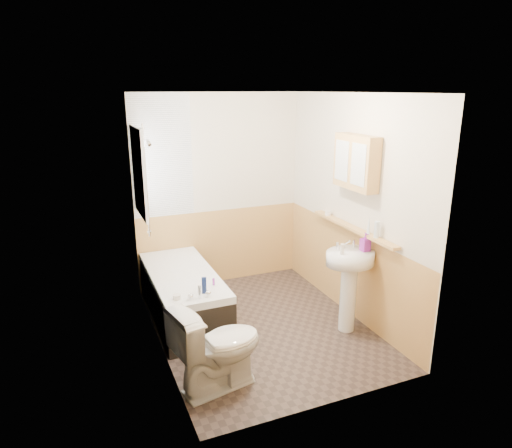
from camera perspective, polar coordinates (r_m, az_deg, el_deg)
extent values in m
plane|color=#312622|center=(5.19, 0.65, -12.72)|extent=(2.80, 2.80, 0.00)
plane|color=white|center=(4.52, 0.76, 16.10)|extent=(2.80, 2.80, 0.00)
cube|color=beige|center=(5.98, -4.66, 4.10)|extent=(2.20, 0.02, 2.50)
cube|color=beige|center=(3.52, 9.85, -5.13)|extent=(2.20, 0.02, 2.50)
cube|color=beige|center=(4.40, -12.70, -0.85)|extent=(0.02, 2.80, 2.50)
cube|color=beige|center=(5.23, 11.96, 1.95)|extent=(0.02, 2.80, 2.50)
cube|color=tan|center=(5.45, 11.30, -5.72)|extent=(0.01, 2.80, 1.00)
cube|color=tan|center=(3.87, 9.11, -15.39)|extent=(2.20, 0.01, 1.00)
cube|color=tan|center=(6.17, -4.43, -2.76)|extent=(2.20, 0.01, 1.00)
cube|color=white|center=(4.40, -12.41, -0.82)|extent=(0.01, 2.80, 2.50)
cube|color=white|center=(5.70, -11.72, 8.29)|extent=(0.75, 0.01, 1.50)
cube|color=white|center=(5.23, -14.38, 6.29)|extent=(0.03, 0.79, 0.99)
cube|color=white|center=(5.23, -14.25, 6.30)|extent=(0.01, 0.70, 0.90)
cube|color=white|center=(5.23, -14.24, 6.30)|extent=(0.01, 0.04, 0.90)
cube|color=black|center=(5.35, -9.06, -9.12)|extent=(0.70, 1.63, 0.47)
cube|color=white|center=(5.24, -9.20, -6.41)|extent=(0.70, 1.63, 0.08)
cube|color=white|center=(5.24, -9.19, -6.51)|extent=(0.56, 1.49, 0.04)
cylinder|color=silver|center=(4.56, -7.09, -8.43)|extent=(0.04, 0.04, 0.14)
sphere|color=silver|center=(4.55, -8.18, -8.94)|extent=(0.06, 0.06, 0.06)
sphere|color=silver|center=(4.59, -5.98, -8.60)|extent=(0.06, 0.06, 0.06)
cylinder|color=silver|center=(4.92, -13.58, 5.15)|extent=(0.02, 0.02, 1.20)
cylinder|color=silver|center=(5.06, -13.17, -0.97)|extent=(0.04, 0.04, 0.02)
cylinder|color=silver|center=(4.85, -14.03, 11.53)|extent=(0.04, 0.04, 0.02)
cylinder|color=silver|center=(4.87, -13.32, 9.82)|extent=(0.07, 0.08, 0.09)
imported|color=white|center=(4.09, -4.76, -15.06)|extent=(0.88, 0.60, 0.79)
cylinder|color=white|center=(5.07, 11.40, -9.14)|extent=(0.17, 0.17, 0.73)
ellipsoid|color=white|center=(4.89, 11.71, -4.18)|extent=(0.53, 0.43, 0.14)
cylinder|color=silver|center=(4.87, 10.13, -2.74)|extent=(0.03, 0.03, 0.08)
cylinder|color=silver|center=(4.98, 12.10, -2.42)|extent=(0.03, 0.03, 0.08)
cylinder|color=silver|center=(4.90, 11.28, -2.32)|extent=(0.02, 0.11, 0.09)
cube|color=tan|center=(5.14, 11.97, -0.48)|extent=(0.10, 1.50, 0.03)
cube|color=tan|center=(4.94, 12.41, 7.56)|extent=(0.15, 0.63, 0.57)
cube|color=silver|center=(4.77, 12.68, 7.23)|extent=(0.01, 0.24, 0.43)
cube|color=silver|center=(5.02, 10.68, 7.80)|extent=(0.01, 0.24, 0.43)
cylinder|color=silver|center=(4.79, 14.85, -0.69)|extent=(0.06, 0.06, 0.17)
cone|color=silver|center=(4.89, 13.92, -0.12)|extent=(0.04, 0.04, 0.19)
cylinder|color=silver|center=(5.54, 9.00, 1.35)|extent=(0.10, 0.10, 0.05)
imported|color=purple|center=(4.90, 13.47, -2.79)|extent=(0.09, 0.19, 0.09)
cylinder|color=silver|center=(4.74, 10.73, -3.11)|extent=(0.04, 0.04, 0.11)
cube|color=navy|center=(4.66, -6.50, -7.63)|extent=(0.05, 0.04, 0.17)
cylinder|color=silver|center=(4.60, -9.87, -8.97)|extent=(0.08, 0.08, 0.05)
cylinder|color=purple|center=(4.85, -5.32, -7.19)|extent=(0.03, 0.03, 0.07)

